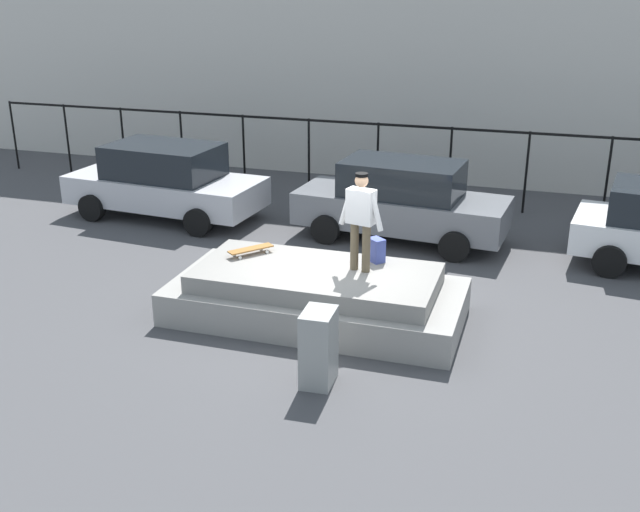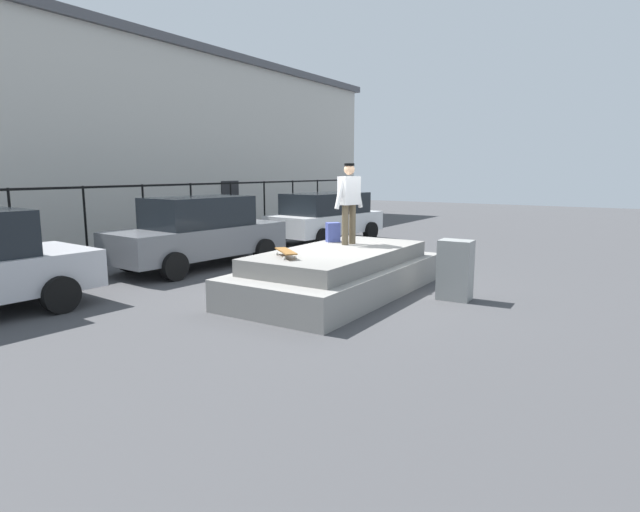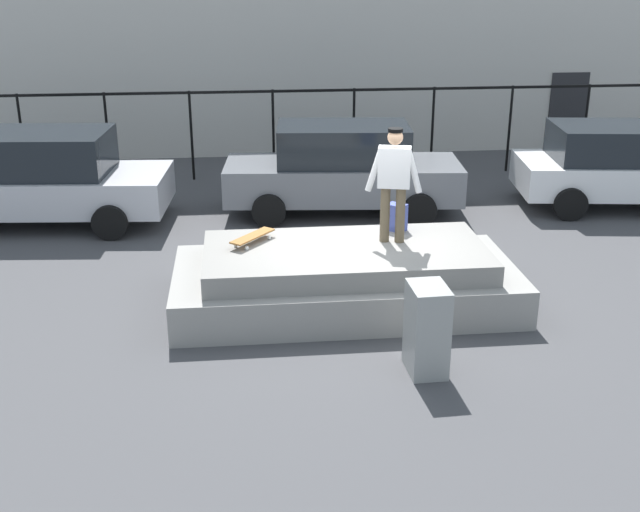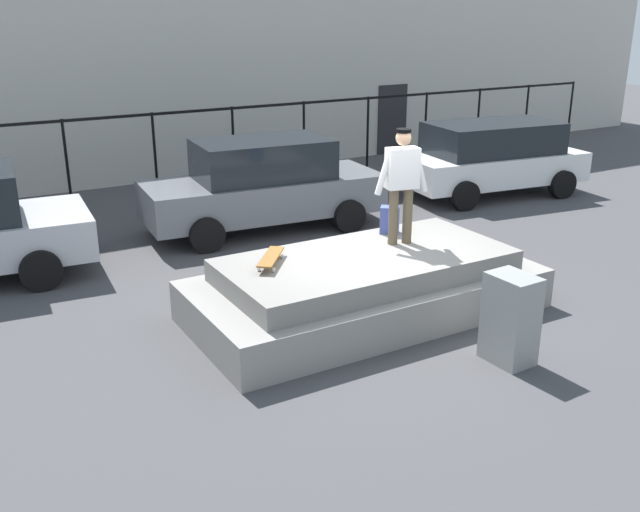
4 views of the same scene
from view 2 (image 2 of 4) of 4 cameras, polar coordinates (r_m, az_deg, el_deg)
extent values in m
plane|color=#424244|center=(10.61, 2.18, -3.71)|extent=(60.00, 60.00, 0.00)
cube|color=gray|center=(10.27, 2.14, -2.51)|extent=(4.94, 2.37, 0.57)
cube|color=gray|center=(10.19, 2.16, -0.11)|extent=(4.05, 1.94, 0.31)
cylinder|color=brown|center=(10.90, 3.58, 3.50)|extent=(0.14, 0.14, 0.83)
cylinder|color=brown|center=(10.74, 2.78, 3.42)|extent=(0.14, 0.14, 0.83)
cube|color=silver|center=(10.77, 3.22, 7.18)|extent=(0.50, 0.34, 0.58)
cylinder|color=silver|center=(10.98, 4.21, 6.91)|extent=(0.27, 0.15, 0.62)
cylinder|color=silver|center=(10.57, 2.18, 6.83)|extent=(0.27, 0.15, 0.62)
sphere|color=tan|center=(10.77, 3.24, 9.46)|extent=(0.22, 0.22, 0.22)
cylinder|color=black|center=(10.77, 3.24, 10.00)|extent=(0.25, 0.25, 0.05)
cube|color=brown|center=(9.24, -3.77, 0.55)|extent=(0.68, 0.77, 0.02)
cylinder|color=silver|center=(9.54, -3.59, 0.33)|extent=(0.06, 0.06, 0.06)
cylinder|color=silver|center=(9.49, -4.76, 0.27)|extent=(0.06, 0.06, 0.06)
cylinder|color=silver|center=(9.02, -2.72, -0.17)|extent=(0.06, 0.06, 0.06)
cylinder|color=silver|center=(8.97, -3.95, -0.24)|extent=(0.06, 0.06, 0.06)
cube|color=#3F4C99|center=(11.23, 1.43, 2.63)|extent=(0.34, 0.33, 0.42)
cylinder|color=black|center=(11.62, -30.88, -2.28)|extent=(0.66, 0.27, 0.64)
cylinder|color=black|center=(9.85, -26.61, -3.81)|extent=(0.66, 0.27, 0.64)
cube|color=slate|center=(13.32, -13.11, 1.67)|extent=(4.72, 2.11, 0.71)
cube|color=black|center=(13.25, -13.22, 4.76)|extent=(2.64, 1.72, 0.74)
cylinder|color=black|center=(13.26, -20.19, -0.24)|extent=(0.66, 0.28, 0.64)
cylinder|color=black|center=(11.83, -15.69, -1.11)|extent=(0.66, 0.28, 0.64)
cylinder|color=black|center=(14.93, -10.96, 1.18)|extent=(0.66, 0.28, 0.64)
cylinder|color=black|center=(13.69, -6.13, 0.56)|extent=(0.66, 0.28, 0.64)
cube|color=white|center=(17.69, 0.65, 3.65)|extent=(4.43, 2.37, 0.65)
cube|color=black|center=(17.64, 0.66, 5.82)|extent=(3.14, 1.99, 0.69)
cylinder|color=black|center=(17.38, -4.51, 2.44)|extent=(0.66, 0.30, 0.64)
cylinder|color=black|center=(16.13, 0.31, 1.94)|extent=(0.66, 0.30, 0.64)
cylinder|color=black|center=(19.33, 0.93, 3.16)|extent=(0.66, 0.30, 0.64)
cylinder|color=black|center=(18.21, 5.57, 2.74)|extent=(0.66, 0.30, 0.64)
cube|color=gray|center=(10.02, 14.63, -1.50)|extent=(0.46, 0.62, 1.13)
cylinder|color=black|center=(13.83, -30.74, 2.27)|extent=(0.06, 0.06, 2.02)
cylinder|color=black|center=(14.74, -24.35, 3.11)|extent=(0.06, 0.06, 2.02)
cylinder|color=black|center=(15.82, -18.76, 3.81)|extent=(0.06, 0.06, 2.02)
cylinder|color=black|center=(17.03, -13.91, 4.39)|extent=(0.06, 0.06, 2.02)
cylinder|color=black|center=(18.35, -9.73, 4.86)|extent=(0.06, 0.06, 2.02)
cylinder|color=black|center=(19.75, -6.12, 5.25)|extent=(0.06, 0.06, 2.02)
cylinder|color=black|center=(21.22, -3.00, 5.57)|extent=(0.06, 0.06, 2.02)
cylinder|color=black|center=(22.75, -0.28, 5.83)|extent=(0.06, 0.06, 2.02)
cylinder|color=black|center=(24.31, 2.09, 6.05)|extent=(0.06, 0.06, 2.02)
cube|color=black|center=(15.21, -21.67, 7.11)|extent=(24.00, 0.04, 0.06)
cube|color=beige|center=(19.88, -31.31, 10.77)|extent=(34.49, 6.61, 6.71)
cube|color=#262628|center=(21.45, -9.82, 5.46)|extent=(1.00, 0.06, 2.00)
camera|label=1|loc=(14.07, 61.15, 17.69)|focal=42.27mm
camera|label=3|loc=(9.28, 71.72, 17.91)|focal=43.99mm
camera|label=4|loc=(4.67, 74.29, 25.05)|focal=39.92mm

